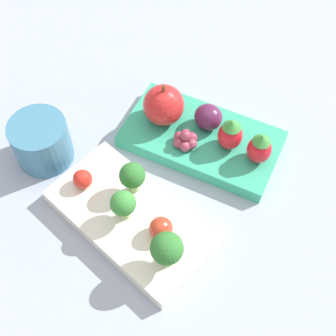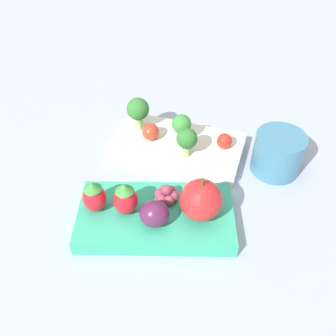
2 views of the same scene
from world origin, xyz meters
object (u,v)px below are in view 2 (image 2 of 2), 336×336
broccoli_floret_0 (181,125)px  strawberry_0 (125,199)px  cherry_tomato_0 (150,132)px  drinking_cup (278,153)px  broccoli_floret_2 (187,139)px  apple (201,200)px  cherry_tomato_1 (224,141)px  broccoli_floret_1 (138,110)px  plum (154,214)px  strawberry_1 (94,196)px  bento_box_fruit (156,217)px  bento_box_savoury (178,146)px  grape_cluster (167,194)px

broccoli_floret_0 → strawberry_0: bearing=-106.5°
cherry_tomato_0 → drinking_cup: 0.20m
broccoli_floret_2 → apple: 0.12m
cherry_tomato_1 → strawberry_0: size_ratio=0.49×
cherry_tomato_0 → broccoli_floret_1: bearing=136.0°
broccoli_floret_1 → apple: bearing=-53.8°
broccoli_floret_0 → cherry_tomato_1: (0.07, -0.01, -0.02)m
cherry_tomato_0 → drinking_cup: drinking_cup is taller
broccoli_floret_1 → cherry_tomato_1: (0.14, -0.02, -0.02)m
cherry_tomato_1 → plum: bearing=-114.5°
broccoli_floret_0 → strawberry_1: strawberry_1 is taller
broccoli_floret_2 → strawberry_1: bearing=-128.6°
drinking_cup → bento_box_fruit: bearing=-139.6°
broccoli_floret_0 → apple: (0.05, -0.15, -0.00)m
cherry_tomato_1 → strawberry_0: (-0.12, -0.16, 0.01)m
bento_box_fruit → strawberry_0: 0.05m
broccoli_floret_0 → bento_box_savoury: bearing=-129.6°
broccoli_floret_0 → strawberry_0: 0.17m
broccoli_floret_1 → drinking_cup: broccoli_floret_1 is taller
broccoli_floret_1 → cherry_tomato_1: size_ratio=2.31×
broccoli_floret_0 → drinking_cup: bearing=-7.2°
broccoli_floret_1 → strawberry_1: broccoli_floret_1 is taller
broccoli_floret_2 → cherry_tomato_1: size_ratio=2.00×
bento_box_savoury → broccoli_floret_0: (0.00, 0.00, 0.04)m
plum → grape_cluster: 0.04m
bento_box_savoury → strawberry_1: 0.18m
cherry_tomato_1 → strawberry_1: 0.23m
grape_cluster → bento_box_savoury: bearing=92.0°
bento_box_fruit → strawberry_0: size_ratio=4.49×
cherry_tomato_0 → plum: (0.04, -0.17, 0.00)m
grape_cluster → strawberry_1: bearing=-159.5°
strawberry_0 → plum: (0.04, -0.01, -0.01)m
cherry_tomato_1 → drinking_cup: (0.08, -0.01, -0.00)m
broccoli_floret_1 → drinking_cup: bearing=-9.5°
broccoli_floret_1 → grape_cluster: bearing=-63.3°
broccoli_floret_0 → cherry_tomato_0: broccoli_floret_0 is taller
bento_box_savoury → broccoli_floret_1: (-0.07, 0.02, 0.05)m
bento_box_savoury → plum: bearing=-91.1°
bento_box_savoury → apple: 0.16m
cherry_tomato_0 → apple: apple is taller
broccoli_floret_1 → cherry_tomato_0: broccoli_floret_1 is taller
cherry_tomato_0 → cherry_tomato_1: bearing=0.1°
strawberry_1 → cherry_tomato_1: bearing=45.0°
bento_box_fruit → cherry_tomato_0: bearing=104.7°
cherry_tomato_0 → drinking_cup: bearing=-3.8°
strawberry_0 → strawberry_1: bearing=-176.2°
bento_box_fruit → grape_cluster: grape_cluster is taller
cherry_tomato_1 → apple: apple is taller
cherry_tomato_0 → grape_cluster: 0.13m
broccoli_floret_0 → apple: 0.16m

